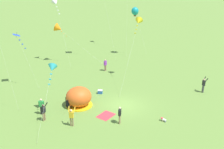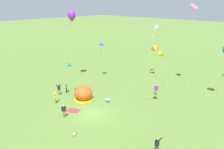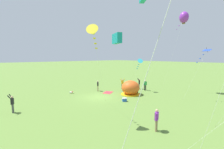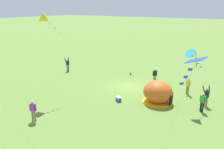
{
  "view_description": "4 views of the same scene",
  "coord_description": "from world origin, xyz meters",
  "px_view_note": "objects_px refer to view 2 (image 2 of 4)",
  "views": [
    {
      "loc": [
        -11.91,
        -21.81,
        13.13
      ],
      "look_at": [
        0.22,
        3.32,
        2.34
      ],
      "focal_mm": 42.0,
      "sensor_mm": 36.0,
      "label": 1
    },
    {
      "loc": [
        18.5,
        -16.56,
        13.65
      ],
      "look_at": [
        -0.76,
        4.37,
        4.08
      ],
      "focal_mm": 35.0,
      "sensor_mm": 36.0,
      "label": 2
    },
    {
      "loc": [
        12.37,
        16.25,
        5.61
      ],
      "look_at": [
        0.07,
        2.74,
        3.41
      ],
      "focal_mm": 24.0,
      "sensor_mm": 36.0,
      "label": 3
    },
    {
      "loc": [
        -10.68,
        20.28,
        8.66
      ],
      "look_at": [
        1.02,
        1.62,
        1.73
      ],
      "focal_mm": 35.0,
      "sensor_mm": 36.0,
      "label": 4
    }
  ],
  "objects_px": {
    "person_near_tent": "(156,89)",
    "person_far_back": "(66,87)",
    "kite_purple": "(72,15)",
    "kite_white": "(156,28)",
    "person_watching_sky": "(157,145)",
    "toddler_crawling": "(75,134)",
    "kite_pink": "(194,9)",
    "person_center_field": "(55,97)",
    "kite_cyan": "(69,65)",
    "kite_orange": "(156,50)",
    "person_strolling": "(64,110)",
    "kite_yellow": "(159,54)",
    "popup_tent": "(83,93)",
    "cooler_box": "(108,101)",
    "kite_blue": "(101,46)",
    "person_arms_raised": "(59,89)"
  },
  "relations": [
    {
      "from": "person_center_field",
      "to": "kite_yellow",
      "type": "bearing_deg",
      "value": 33.89
    },
    {
      "from": "popup_tent",
      "to": "kite_yellow",
      "type": "xyz_separation_m",
      "value": [
        9.58,
        4.21,
        6.55
      ]
    },
    {
      "from": "person_near_tent",
      "to": "person_far_back",
      "type": "distance_m",
      "value": 13.9
    },
    {
      "from": "kite_orange",
      "to": "person_far_back",
      "type": "bearing_deg",
      "value": -111.76
    },
    {
      "from": "popup_tent",
      "to": "cooler_box",
      "type": "relative_size",
      "value": 4.35
    },
    {
      "from": "kite_yellow",
      "to": "kite_purple",
      "type": "height_order",
      "value": "kite_purple"
    },
    {
      "from": "person_watching_sky",
      "to": "kite_orange",
      "type": "distance_m",
      "value": 22.49
    },
    {
      "from": "kite_pink",
      "to": "person_near_tent",
      "type": "bearing_deg",
      "value": -108.36
    },
    {
      "from": "kite_yellow",
      "to": "kite_purple",
      "type": "bearing_deg",
      "value": -179.87
    },
    {
      "from": "kite_purple",
      "to": "person_strolling",
      "type": "bearing_deg",
      "value": -44.09
    },
    {
      "from": "person_center_field",
      "to": "kite_white",
      "type": "relative_size",
      "value": 0.19
    },
    {
      "from": "toddler_crawling",
      "to": "person_arms_raised",
      "type": "xyz_separation_m",
      "value": [
        -10.16,
        5.04,
        0.82
      ]
    },
    {
      "from": "person_arms_raised",
      "to": "kite_cyan",
      "type": "height_order",
      "value": "kite_cyan"
    },
    {
      "from": "person_strolling",
      "to": "kite_white",
      "type": "height_order",
      "value": "kite_white"
    },
    {
      "from": "person_arms_raised",
      "to": "kite_purple",
      "type": "height_order",
      "value": "kite_purple"
    },
    {
      "from": "kite_white",
      "to": "kite_purple",
      "type": "distance_m",
      "value": 14.68
    },
    {
      "from": "kite_white",
      "to": "kite_purple",
      "type": "height_order",
      "value": "kite_purple"
    },
    {
      "from": "toddler_crawling",
      "to": "kite_orange",
      "type": "distance_m",
      "value": 22.78
    },
    {
      "from": "kite_orange",
      "to": "kite_white",
      "type": "relative_size",
      "value": 0.67
    },
    {
      "from": "kite_pink",
      "to": "toddler_crawling",
      "type": "bearing_deg",
      "value": -97.41
    },
    {
      "from": "person_watching_sky",
      "to": "person_far_back",
      "type": "xyz_separation_m",
      "value": [
        -18.19,
        3.01,
        -0.03
      ]
    },
    {
      "from": "kite_orange",
      "to": "kite_pink",
      "type": "height_order",
      "value": "kite_pink"
    },
    {
      "from": "kite_purple",
      "to": "kite_pink",
      "type": "height_order",
      "value": "kite_pink"
    },
    {
      "from": "person_strolling",
      "to": "person_far_back",
      "type": "distance_m",
      "value": 7.85
    },
    {
      "from": "person_watching_sky",
      "to": "person_arms_raised",
      "type": "bearing_deg",
      "value": 174.62
    },
    {
      "from": "person_center_field",
      "to": "kite_cyan",
      "type": "height_order",
      "value": "kite_cyan"
    },
    {
      "from": "person_center_field",
      "to": "person_far_back",
      "type": "xyz_separation_m",
      "value": [
        -2.01,
        3.33,
        -0.03
      ]
    },
    {
      "from": "kite_pink",
      "to": "kite_yellow",
      "type": "bearing_deg",
      "value": -86.24
    },
    {
      "from": "person_arms_raised",
      "to": "kite_white",
      "type": "bearing_deg",
      "value": 70.18
    },
    {
      "from": "person_center_field",
      "to": "kite_blue",
      "type": "distance_m",
      "value": 12.99
    },
    {
      "from": "cooler_box",
      "to": "person_strolling",
      "type": "relative_size",
      "value": 0.38
    },
    {
      "from": "person_arms_raised",
      "to": "kite_purple",
      "type": "relative_size",
      "value": 0.15
    },
    {
      "from": "person_watching_sky",
      "to": "person_far_back",
      "type": "distance_m",
      "value": 18.43
    },
    {
      "from": "kite_purple",
      "to": "kite_white",
      "type": "bearing_deg",
      "value": 50.14
    },
    {
      "from": "toddler_crawling",
      "to": "person_near_tent",
      "type": "height_order",
      "value": "person_near_tent"
    },
    {
      "from": "person_far_back",
      "to": "person_center_field",
      "type": "bearing_deg",
      "value": -58.83
    },
    {
      "from": "person_watching_sky",
      "to": "toddler_crawling",
      "type": "bearing_deg",
      "value": -157.72
    },
    {
      "from": "kite_orange",
      "to": "person_near_tent",
      "type": "bearing_deg",
      "value": -55.71
    },
    {
      "from": "person_near_tent",
      "to": "kite_blue",
      "type": "bearing_deg",
      "value": -178.28
    },
    {
      "from": "person_watching_sky",
      "to": "kite_white",
      "type": "distance_m",
      "value": 23.59
    },
    {
      "from": "person_far_back",
      "to": "kite_yellow",
      "type": "relative_size",
      "value": 0.21
    },
    {
      "from": "person_far_back",
      "to": "kite_purple",
      "type": "height_order",
      "value": "kite_purple"
    },
    {
      "from": "person_center_field",
      "to": "kite_orange",
      "type": "height_order",
      "value": "kite_orange"
    },
    {
      "from": "person_strolling",
      "to": "kite_orange",
      "type": "distance_m",
      "value": 20.83
    },
    {
      "from": "toddler_crawling",
      "to": "person_near_tent",
      "type": "bearing_deg",
      "value": 87.12
    },
    {
      "from": "person_watching_sky",
      "to": "kite_cyan",
      "type": "bearing_deg",
      "value": 170.66
    },
    {
      "from": "kite_yellow",
      "to": "kite_pink",
      "type": "height_order",
      "value": "kite_pink"
    },
    {
      "from": "person_arms_raised",
      "to": "kite_purple",
      "type": "bearing_deg",
      "value": 119.94
    },
    {
      "from": "person_near_tent",
      "to": "kite_orange",
      "type": "relative_size",
      "value": 0.27
    },
    {
      "from": "kite_white",
      "to": "kite_pink",
      "type": "bearing_deg",
      "value": -7.09
    }
  ]
}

